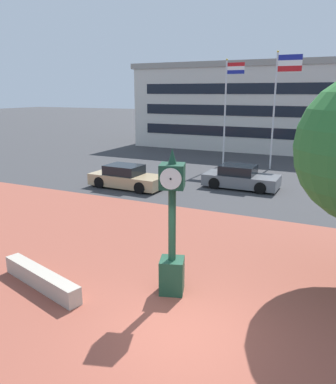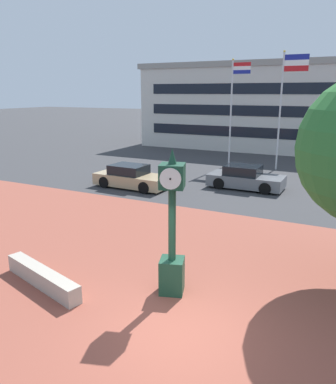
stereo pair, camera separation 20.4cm
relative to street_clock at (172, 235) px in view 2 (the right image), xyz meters
name	(u,v)px [view 2 (the right image)]	position (x,y,z in m)	size (l,w,h in m)	color
ground_plane	(178,331)	(0.91, -1.53, -1.66)	(200.00, 200.00, 0.00)	#38383A
plaza_brick_paving	(214,285)	(0.91, 0.87, -1.65)	(44.00, 12.80, 0.01)	brown
planter_wall	(42,278)	(-3.38, -1.33, -1.41)	(3.20, 0.40, 0.50)	#ADA393
street_clock	(172,235)	(0.00, 0.00, 0.00)	(0.79, 0.80, 3.92)	#19422D
car_street_near	(245,178)	(-1.38, 12.16, -1.09)	(4.14, 1.99, 1.28)	slate
car_street_far	(131,177)	(-7.20, 9.44, -1.09)	(4.34, 1.99, 1.28)	tan
flagpole_primary	(233,106)	(-4.23, 18.41, 2.63)	(1.34, 0.14, 7.50)	silver
flagpole_secondary	(284,100)	(-0.70, 18.41, 3.10)	(1.65, 0.14, 7.88)	silver
civic_building	(300,106)	(-1.32, 30.46, 2.29)	(28.82, 12.01, 7.87)	beige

